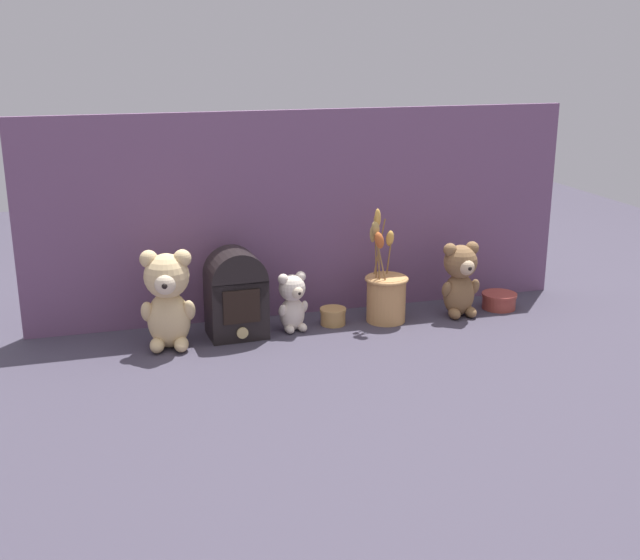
{
  "coord_description": "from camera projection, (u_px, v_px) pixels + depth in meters",
  "views": [
    {
      "loc": [
        -0.61,
        -2.08,
        0.81
      ],
      "look_at": [
        0.0,
        0.02,
        0.14
      ],
      "focal_mm": 45.0,
      "sensor_mm": 36.0,
      "label": 1
    }
  ],
  "objects": [
    {
      "name": "vintage_radio",
      "position": [
        236.0,
        293.0,
        2.23
      ],
      "size": [
        0.17,
        0.14,
        0.25
      ],
      "color": "black",
      "rests_on": "ground"
    },
    {
      "name": "backdrop_wall",
      "position": [
        306.0,
        214.0,
        2.37
      ],
      "size": [
        1.64,
        0.02,
        0.61
      ],
      "color": "#704C70",
      "rests_on": "ground"
    },
    {
      "name": "decorative_tin_tall",
      "position": [
        333.0,
        316.0,
        2.35
      ],
      "size": [
        0.08,
        0.08,
        0.05
      ],
      "color": "tan",
      "rests_on": "ground"
    },
    {
      "name": "decorative_tin_short",
      "position": [
        499.0,
        301.0,
        2.49
      ],
      "size": [
        0.11,
        0.11,
        0.05
      ],
      "color": "#993D33",
      "rests_on": "ground"
    },
    {
      "name": "teddy_bear_large",
      "position": [
        168.0,
        298.0,
        2.14
      ],
      "size": [
        0.15,
        0.14,
        0.27
      ],
      "color": "#DBBC84",
      "rests_on": "ground"
    },
    {
      "name": "teddy_bear_small",
      "position": [
        293.0,
        301.0,
        2.28
      ],
      "size": [
        0.1,
        0.09,
        0.17
      ],
      "color": "beige",
      "rests_on": "ground"
    },
    {
      "name": "flower_vase",
      "position": [
        386.0,
        293.0,
        2.36
      ],
      "size": [
        0.13,
        0.13,
        0.34
      ],
      "color": "tan",
      "rests_on": "ground"
    },
    {
      "name": "ground_plane",
      "position": [
        322.0,
        330.0,
        2.31
      ],
      "size": [
        4.0,
        4.0,
        0.0
      ],
      "primitive_type": "plane",
      "color": "#3D3847"
    },
    {
      "name": "teddy_bear_medium",
      "position": [
        460.0,
        278.0,
        2.4
      ],
      "size": [
        0.12,
        0.12,
        0.23
      ],
      "color": "olive",
      "rests_on": "ground"
    }
  ]
}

